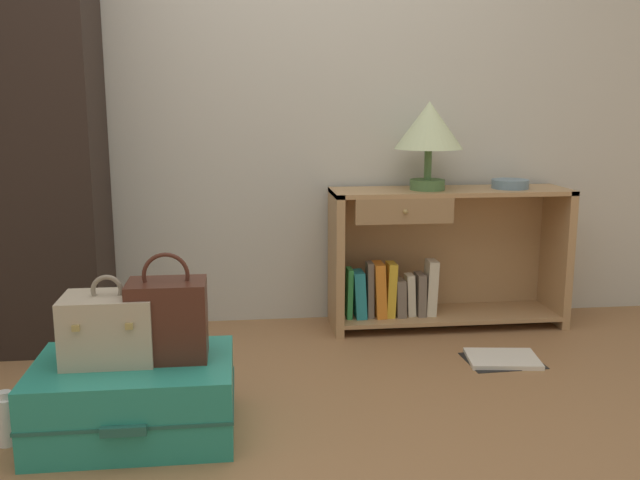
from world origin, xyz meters
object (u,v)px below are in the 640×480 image
at_px(suitcase_large, 135,398).
at_px(handbag, 168,319).
at_px(open_book_on_floor, 503,359).
at_px(bookshelf, 435,259).
at_px(train_case, 109,328).
at_px(table_lamp, 429,129).
at_px(bottle, 6,420).
at_px(bowl, 510,184).

bearing_deg(suitcase_large, handbag, 10.48).
xyz_separation_m(handbag, open_book_on_floor, (1.38, 0.49, -0.39)).
height_order(bookshelf, train_case, bookshelf).
distance_m(table_lamp, train_case, 1.80).
bearing_deg(bookshelf, handbag, -139.83).
xyz_separation_m(train_case, bottle, (-0.34, -0.05, -0.29)).
bearing_deg(suitcase_large, train_case, 163.04).
xyz_separation_m(bowl, bottle, (-2.12, -1.05, -0.63)).
bearing_deg(open_book_on_floor, bookshelf, 106.43).
bearing_deg(train_case, bottle, -172.48).
distance_m(bowl, bottle, 2.45).
relative_size(train_case, handbag, 0.82).
height_order(table_lamp, suitcase_large, table_lamp).
xyz_separation_m(train_case, handbag, (0.19, -0.00, 0.02)).
distance_m(bowl, open_book_on_floor, 0.90).
xyz_separation_m(bookshelf, table_lamp, (-0.06, -0.03, 0.65)).
distance_m(table_lamp, bottle, 2.19).
xyz_separation_m(suitcase_large, bottle, (-0.42, -0.02, -0.05)).
bearing_deg(handbag, bottle, -175.24).
distance_m(handbag, bottle, 0.62).
relative_size(suitcase_large, bottle, 3.64).
bearing_deg(table_lamp, handbag, -139.22).
height_order(bowl, bottle, bowl).
xyz_separation_m(handbag, bottle, (-0.54, -0.04, -0.32)).
relative_size(bowl, train_case, 0.60).
xyz_separation_m(table_lamp, bottle, (-1.70, -1.05, -0.91)).
height_order(bookshelf, table_lamp, table_lamp).
height_order(table_lamp, handbag, table_lamp).
height_order(bowl, open_book_on_floor, bowl).
bearing_deg(handbag, train_case, 179.85).
bearing_deg(bookshelf, train_case, -143.93).
xyz_separation_m(suitcase_large, open_book_on_floor, (1.50, 0.51, -0.12)).
distance_m(table_lamp, open_book_on_floor, 1.13).
distance_m(bookshelf, table_lamp, 0.65).
bearing_deg(bottle, open_book_on_floor, 15.51).
relative_size(bookshelf, handbag, 3.19).
bearing_deg(bottle, train_case, 7.52).
bearing_deg(train_case, bowl, 29.54).
xyz_separation_m(bowl, open_book_on_floor, (-0.20, -0.52, -0.71)).
bearing_deg(train_case, table_lamp, 36.47).
height_order(suitcase_large, open_book_on_floor, suitcase_large).
distance_m(train_case, handbag, 0.20).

